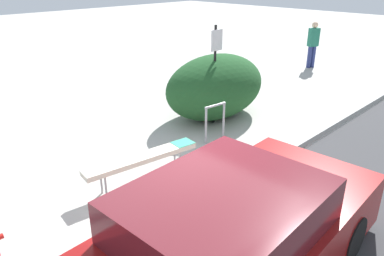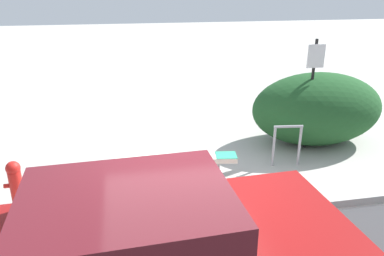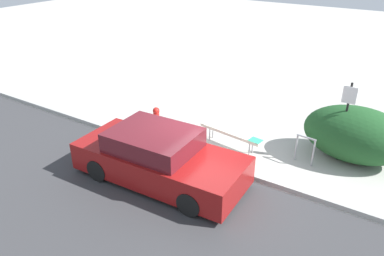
{
  "view_description": "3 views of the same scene",
  "coord_description": "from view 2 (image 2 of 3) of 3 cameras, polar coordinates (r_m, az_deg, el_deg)",
  "views": [
    {
      "loc": [
        -3.43,
        -3.37,
        3.41
      ],
      "look_at": [
        1.28,
        1.3,
        0.6
      ],
      "focal_mm": 35.0,
      "sensor_mm": 36.0,
      "label": 1
    },
    {
      "loc": [
        -0.87,
        -4.6,
        3.3
      ],
      "look_at": [
        0.33,
        1.6,
        0.85
      ],
      "focal_mm": 35.0,
      "sensor_mm": 36.0,
      "label": 2
    },
    {
      "loc": [
        4.35,
        -7.75,
        5.58
      ],
      "look_at": [
        -0.65,
        0.07,
        0.92
      ],
      "focal_mm": 35.0,
      "sensor_mm": 36.0,
      "label": 3
    }
  ],
  "objects": [
    {
      "name": "sign_post",
      "position": [
        7.99,
        17.8,
        6.27
      ],
      "size": [
        0.36,
        0.08,
        2.3
      ],
      "color": "black",
      "rests_on": "ground_plane"
    },
    {
      "name": "fire_hydrant",
      "position": [
        6.49,
        -25.28,
        -7.5
      ],
      "size": [
        0.36,
        0.22,
        0.77
      ],
      "color": "red",
      "rests_on": "ground_plane"
    },
    {
      "name": "curb",
      "position": [
        5.69,
        -0.2,
        -13.47
      ],
      "size": [
        60.0,
        0.2,
        0.13
      ],
      "color": "#A8A8A3",
      "rests_on": "ground_plane"
    },
    {
      "name": "parked_car_near",
      "position": [
        4.23,
        -7.45,
        -18.18
      ],
      "size": [
        4.49,
        2.02,
        1.36
      ],
      "rotation": [
        0.0,
        0.0,
        0.04
      ],
      "color": "black",
      "rests_on": "ground_plane"
    },
    {
      "name": "bench",
      "position": [
        6.54,
        -2.21,
        -4.74
      ],
      "size": [
        2.11,
        0.6,
        0.51
      ],
      "rotation": [
        0.0,
        0.0,
        -0.14
      ],
      "color": "#99999E",
      "rests_on": "ground_plane"
    },
    {
      "name": "shrub_hedge",
      "position": [
        8.52,
        18.49,
        2.81
      ],
      "size": [
        2.87,
        1.79,
        1.56
      ],
      "color": "#1E4C23",
      "rests_on": "ground_plane"
    },
    {
      "name": "ground_plane",
      "position": [
        5.73,
        -0.2,
        -14.0
      ],
      "size": [
        60.0,
        60.0,
        0.0
      ],
      "primitive_type": "plane",
      "color": "#ADAAA3"
    },
    {
      "name": "bike_rack",
      "position": [
        7.33,
        14.3,
        -1.96
      ],
      "size": [
        0.55,
        0.12,
        0.83
      ],
      "rotation": [
        0.0,
        0.0,
        -0.12
      ],
      "color": "#99999E",
      "rests_on": "ground_plane"
    }
  ]
}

